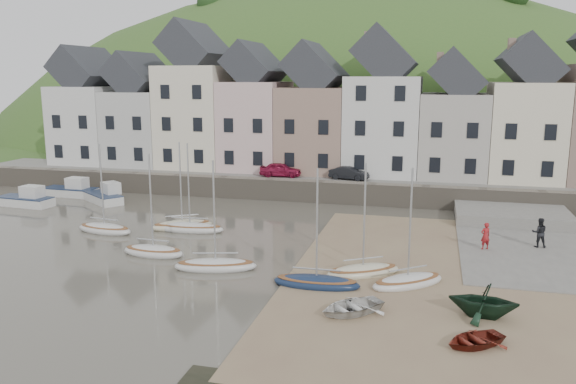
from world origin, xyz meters
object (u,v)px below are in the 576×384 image
(person_dark, at_px, (539,233))
(rowboat_white, at_px, (351,306))
(car_left, at_px, (281,170))
(rowboat_red, at_px, (474,339))
(car_right, at_px, (349,173))
(sailboat_0, at_px, (105,229))
(rowboat_green, at_px, (484,300))
(person_red, at_px, (485,236))

(person_dark, bearing_deg, rowboat_white, 51.08)
(person_dark, distance_m, car_left, 23.58)
(rowboat_red, xyz_separation_m, car_right, (-9.06, 27.34, 1.84))
(sailboat_0, bearing_deg, rowboat_white, -27.62)
(sailboat_0, height_order, person_dark, sailboat_0)
(rowboat_red, height_order, car_right, car_right)
(rowboat_red, bearing_deg, rowboat_green, 132.53)
(car_right, bearing_deg, car_left, 99.81)
(rowboat_white, height_order, car_right, car_right)
(person_red, height_order, car_left, car_left)
(rowboat_green, relative_size, person_dark, 1.60)
(rowboat_green, bearing_deg, car_right, -153.21)
(rowboat_white, bearing_deg, sailboat_0, -160.71)
(sailboat_0, height_order, car_right, sailboat_0)
(sailboat_0, bearing_deg, rowboat_green, -19.57)
(person_red, relative_size, car_left, 0.45)
(rowboat_red, xyz_separation_m, person_red, (1.39, 13.51, 0.63))
(person_red, height_order, car_right, car_right)
(person_dark, height_order, car_left, car_left)
(rowboat_green, xyz_separation_m, car_right, (-9.59, 24.33, 1.33))
(rowboat_green, bearing_deg, person_red, -179.39)
(rowboat_red, distance_m, car_left, 31.38)
(car_left, bearing_deg, person_red, -134.43)
(person_red, bearing_deg, car_left, -66.14)
(rowboat_green, xyz_separation_m, car_left, (-15.82, 24.33, 1.40))
(rowboat_green, xyz_separation_m, rowboat_red, (-0.53, -3.01, -0.52))
(rowboat_green, distance_m, car_left, 29.05)
(person_red, bearing_deg, rowboat_green, 58.87)
(person_dark, bearing_deg, rowboat_green, 69.18)
(rowboat_green, relative_size, car_left, 0.79)
(person_dark, distance_m, car_right, 18.61)
(rowboat_white, height_order, rowboat_red, rowboat_white)
(rowboat_green, relative_size, rowboat_red, 1.16)
(sailboat_0, bearing_deg, person_dark, 6.57)
(rowboat_green, bearing_deg, car_left, -141.69)
(car_left, bearing_deg, car_right, -94.75)
(car_left, bearing_deg, rowboat_red, -155.54)
(sailboat_0, height_order, rowboat_white, sailboat_0)
(rowboat_white, relative_size, car_right, 0.89)
(person_dark, bearing_deg, car_left, -33.73)
(rowboat_green, bearing_deg, sailboat_0, -104.29)
(sailboat_0, distance_m, person_dark, 28.37)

